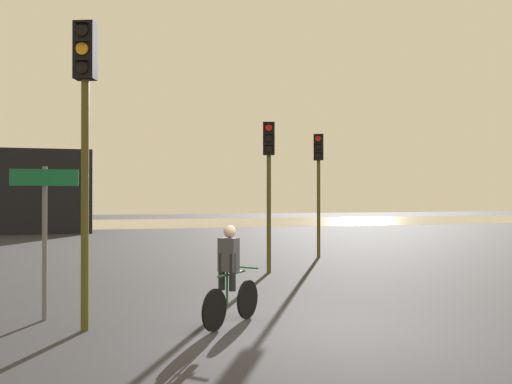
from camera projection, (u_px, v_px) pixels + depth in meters
The scene contains 7 objects.
ground_plane at pixel (313, 331), 8.83m from camera, with size 120.00×120.00×0.00m, color #28282D.
water_strip at pixel (138, 223), 44.52m from camera, with size 80.00×16.00×0.01m, color #9E937F.
traffic_light_near_left at pixel (85, 117), 8.88m from camera, with size 0.38×0.40×4.82m.
traffic_light_far_right at pixel (319, 171), 19.58m from camera, with size 0.39×0.41×4.24m.
traffic_light_center at pixel (269, 168), 15.63m from camera, with size 0.38×0.39×4.13m.
direction_sign_post at pixel (45, 220), 9.61m from camera, with size 1.10×0.13×2.60m.
cyclist at pixel (230, 275), 9.22m from camera, with size 1.22×1.25×1.62m.
Camera 1 is at (-3.26, -8.27, 2.09)m, focal length 40.00 mm.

